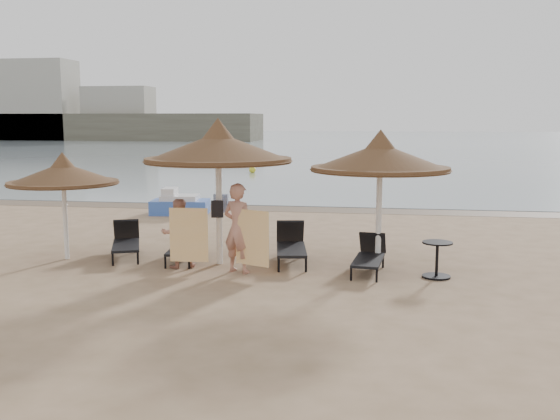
% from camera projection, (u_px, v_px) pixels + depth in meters
% --- Properties ---
extents(ground, '(160.00, 160.00, 0.00)m').
position_uv_depth(ground, '(238.00, 270.00, 13.60)').
color(ground, '#9D7F61').
rests_on(ground, ground).
extents(sea, '(200.00, 140.00, 0.03)m').
position_uv_depth(sea, '(360.00, 141.00, 91.76)').
color(sea, gray).
rests_on(sea, ground).
extents(wet_sand_strip, '(200.00, 1.60, 0.01)m').
position_uv_depth(wet_sand_strip, '(296.00, 209.00, 22.79)').
color(wet_sand_strip, brown).
rests_on(wet_sand_strip, ground).
extents(far_shore, '(150.00, 54.80, 12.00)m').
position_uv_depth(far_shore, '(191.00, 121.00, 93.14)').
color(far_shore, '#5E5B4B').
rests_on(far_shore, ground).
extents(palapa_left, '(2.54, 2.54, 2.51)m').
position_uv_depth(palapa_left, '(63.00, 174.00, 14.39)').
color(palapa_left, white).
rests_on(palapa_left, ground).
extents(palapa_center, '(3.32, 3.32, 3.29)m').
position_uv_depth(palapa_center, '(218.00, 148.00, 13.81)').
color(palapa_center, white).
rests_on(palapa_center, ground).
extents(palapa_right, '(3.07, 3.07, 3.05)m').
position_uv_depth(palapa_right, '(380.00, 158.00, 13.58)').
color(palapa_right, white).
rests_on(palapa_right, ground).
extents(lounger_far_left, '(1.23, 1.92, 0.82)m').
position_uv_depth(lounger_far_left, '(126.00, 241.00, 14.96)').
color(lounger_far_left, black).
rests_on(lounger_far_left, ground).
extents(lounger_near_left, '(0.76, 1.81, 0.78)m').
position_uv_depth(lounger_near_left, '(186.00, 244.00, 14.61)').
color(lounger_near_left, black).
rests_on(lounger_near_left, ground).
extents(lounger_near_right, '(0.97, 2.04, 0.88)m').
position_uv_depth(lounger_near_right, '(291.00, 244.00, 14.41)').
color(lounger_near_right, black).
rests_on(lounger_near_right, ground).
extents(lounger_far_right, '(0.74, 1.77, 0.77)m').
position_uv_depth(lounger_far_right, '(370.00, 255.00, 13.48)').
color(lounger_far_right, black).
rests_on(lounger_far_right, ground).
extents(side_table, '(0.62, 0.62, 0.75)m').
position_uv_depth(side_table, '(437.00, 261.00, 12.92)').
color(side_table, black).
rests_on(side_table, ground).
extents(person_left, '(0.97, 0.83, 1.78)m').
position_uv_depth(person_left, '(178.00, 228.00, 13.71)').
color(person_left, tan).
rests_on(person_left, ground).
extents(person_right, '(1.20, 0.99, 2.24)m').
position_uv_depth(person_right, '(238.00, 221.00, 13.24)').
color(person_right, tan).
rests_on(person_right, ground).
extents(towel_left, '(0.84, 0.07, 1.17)m').
position_uv_depth(towel_left, '(189.00, 235.00, 13.32)').
color(towel_left, orange).
rests_on(towel_left, ground).
extents(towel_right, '(0.78, 0.35, 1.17)m').
position_uv_depth(towel_right, '(252.00, 238.00, 12.98)').
color(towel_right, orange).
rests_on(towel_right, ground).
extents(bag_patterned, '(0.33, 0.11, 0.42)m').
position_uv_depth(bag_patterned, '(221.00, 203.00, 14.17)').
color(bag_patterned, silver).
rests_on(bag_patterned, ground).
extents(bag_dark, '(0.28, 0.15, 0.38)m').
position_uv_depth(bag_dark, '(217.00, 209.00, 13.85)').
color(bag_dark, black).
rests_on(bag_dark, ground).
extents(pedal_boat, '(2.06, 1.37, 0.90)m').
position_uv_depth(pedal_boat, '(179.00, 204.00, 21.57)').
color(pedal_boat, '#375DBB').
rests_on(pedal_boat, ground).
extents(buoy_left, '(0.41, 0.41, 0.41)m').
position_uv_depth(buoy_left, '(252.00, 170.00, 37.67)').
color(buoy_left, gold).
rests_on(buoy_left, ground).
extents(buoy_mid, '(0.38, 0.38, 0.38)m').
position_uv_depth(buoy_mid, '(400.00, 165.00, 41.34)').
color(buoy_mid, gold).
rests_on(buoy_mid, ground).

